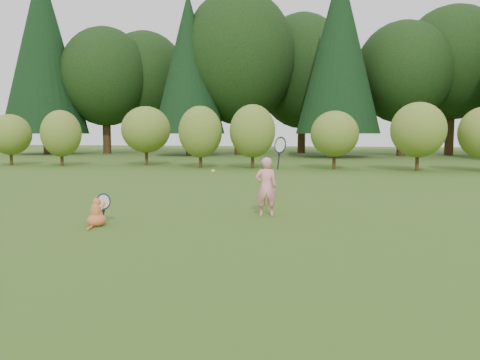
# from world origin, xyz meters

# --- Properties ---
(ground) EXTENTS (100.00, 100.00, 0.00)m
(ground) POSITION_xyz_m (0.00, 0.00, 0.00)
(ground) COLOR #2C4B15
(ground) RESTS_ON ground
(shrub_row) EXTENTS (28.00, 3.00, 2.80)m
(shrub_row) POSITION_xyz_m (0.00, 13.00, 1.40)
(shrub_row) COLOR olive
(shrub_row) RESTS_ON ground
(woodland_backdrop) EXTENTS (48.00, 10.00, 15.00)m
(woodland_backdrop) POSITION_xyz_m (0.00, 23.00, 7.50)
(woodland_backdrop) COLOR black
(woodland_backdrop) RESTS_ON ground
(child) EXTENTS (0.62, 0.41, 1.58)m
(child) POSITION_xyz_m (0.56, 1.38, 0.55)
(child) COLOR pink
(child) RESTS_ON ground
(cat) EXTENTS (0.38, 0.63, 0.64)m
(cat) POSITION_xyz_m (-1.95, -0.08, 0.24)
(cat) COLOR #CC5B27
(cat) RESTS_ON ground
(tennis_ball) EXTENTS (0.07, 0.07, 0.07)m
(tennis_ball) POSITION_xyz_m (-0.49, 1.61, 0.77)
(tennis_ball) COLOR #97D118
(tennis_ball) RESTS_ON ground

